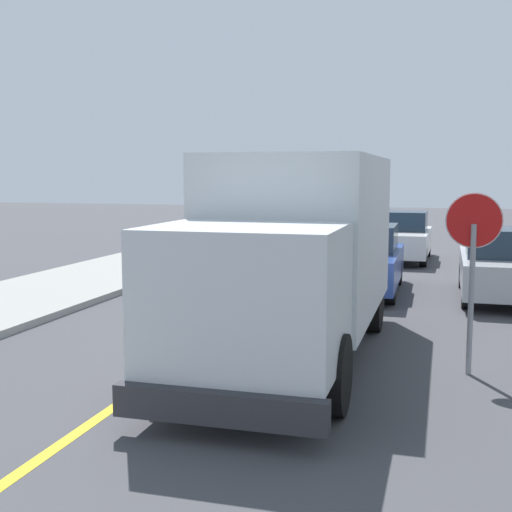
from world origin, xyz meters
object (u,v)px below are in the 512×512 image
box_truck (296,246)px  stop_sign (473,248)px  parked_car_near (362,260)px  parked_van_across (501,266)px  parked_car_mid (402,237)px

box_truck → stop_sign: (2.67, -0.35, 0.09)m
box_truck → parked_car_near: box_truck is taller
box_truck → parked_van_across: 7.11m
stop_sign → box_truck: bearing=172.5°
parked_car_near → stop_sign: (2.35, -6.50, 1.06)m
stop_sign → parked_car_mid: bearing=97.9°
parked_van_across → parked_car_near: bearing=178.7°
parked_car_mid → stop_sign: (1.82, -13.10, 1.06)m
stop_sign → parked_car_near: bearing=109.9°
box_truck → parked_car_mid: 12.81m
parked_car_near → parked_van_across: 3.24m
parked_car_mid → stop_sign: 13.27m
box_truck → parked_car_mid: bearing=86.2°
parked_car_mid → parked_van_across: same height
box_truck → parked_car_near: (0.32, 6.15, -0.97)m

